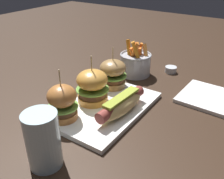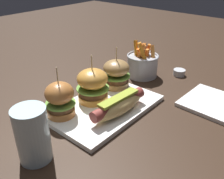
# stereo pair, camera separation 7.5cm
# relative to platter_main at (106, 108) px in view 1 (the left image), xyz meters

# --- Properties ---
(ground_plane) EXTENTS (3.00, 3.00, 0.00)m
(ground_plane) POSITION_rel_platter_main_xyz_m (0.00, 0.00, -0.01)
(ground_plane) COLOR black
(platter_main) EXTENTS (0.33, 0.21, 0.01)m
(platter_main) POSITION_rel_platter_main_xyz_m (0.00, 0.00, 0.00)
(platter_main) COLOR white
(platter_main) RESTS_ON ground
(hot_dog) EXTENTS (0.19, 0.07, 0.05)m
(hot_dog) POSITION_rel_platter_main_xyz_m (-0.01, -0.06, 0.03)
(hot_dog) COLOR tan
(hot_dog) RESTS_ON platter_main
(slider_left) EXTENTS (0.08, 0.08, 0.14)m
(slider_left) POSITION_rel_platter_main_xyz_m (-0.12, 0.06, 0.06)
(slider_left) COLOR #AB6832
(slider_left) RESTS_ON platter_main
(slider_center) EXTENTS (0.10, 0.10, 0.15)m
(slider_center) POSITION_rel_platter_main_xyz_m (0.00, 0.05, 0.06)
(slider_center) COLOR #C68838
(slider_center) RESTS_ON platter_main
(slider_right) EXTENTS (0.09, 0.09, 0.14)m
(slider_right) POSITION_rel_platter_main_xyz_m (0.12, 0.05, 0.06)
(slider_right) COLOR olive
(slider_right) RESTS_ON platter_main
(fries_bucket) EXTENTS (0.12, 0.12, 0.14)m
(fries_bucket) POSITION_rel_platter_main_xyz_m (0.27, 0.05, 0.04)
(fries_bucket) COLOR #A8AAB2
(fries_bucket) RESTS_ON ground
(sauce_ramekin) EXTENTS (0.05, 0.05, 0.02)m
(sauce_ramekin) POSITION_rel_platter_main_xyz_m (0.37, -0.05, 0.01)
(sauce_ramekin) COLOR #B7BABF
(sauce_ramekin) RESTS_ON ground
(side_plate) EXTENTS (0.18, 0.18, 0.01)m
(side_plate) POSITION_rel_platter_main_xyz_m (0.24, -0.24, -0.00)
(side_plate) COLOR white
(side_plate) RESTS_ON ground
(water_glass) EXTENTS (0.07, 0.07, 0.13)m
(water_glass) POSITION_rel_platter_main_xyz_m (-0.25, -0.02, 0.06)
(water_glass) COLOR silver
(water_glass) RESTS_ON ground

